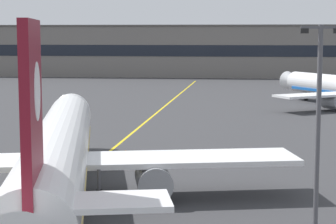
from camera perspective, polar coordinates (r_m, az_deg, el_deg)
taxiway_centreline at (r=60.84m, az=-5.16°, el=-3.45°), size 4.40×179.96×0.01m
airliner_foreground at (r=41.98m, az=-9.83°, el=-3.63°), size 32.28×41.11×11.65m
apron_lamp_post at (r=36.88m, az=13.36°, el=-0.91°), size 2.24×0.90×11.58m
safety_cone_by_nose_gear at (r=58.07m, az=-3.82°, el=-3.69°), size 0.44×0.44×0.55m
terminal_building at (r=164.63m, az=1.02°, el=5.52°), size 144.40×12.40×13.29m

